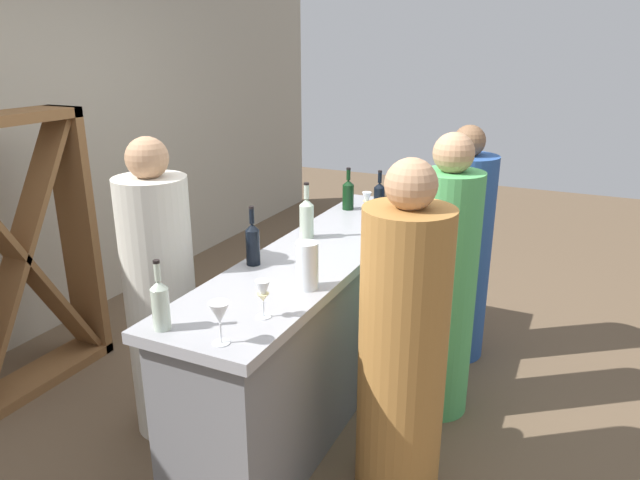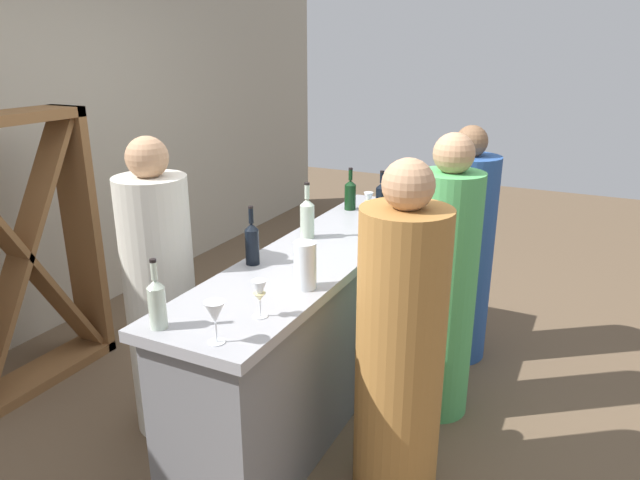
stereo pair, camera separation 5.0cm
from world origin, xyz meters
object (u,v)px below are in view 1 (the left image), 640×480
at_px(wine_bottle_second_left_near_black, 253,243).
at_px(water_pitcher, 307,266).
at_px(wine_rack, 18,258).
at_px(person_server_behind, 161,302).
at_px(wine_bottle_center_clear_pale, 307,217).
at_px(person_left_guest, 460,255).
at_px(wine_glass_near_center, 219,314).
at_px(person_center_guest, 403,349).
at_px(wine_bottle_leftmost_clear_pale, 160,303).
at_px(wine_glass_near_right, 366,200).
at_px(wine_bottle_rightmost_near_black, 379,196).
at_px(wine_glass_near_left, 263,293).
at_px(person_right_guest, 444,289).
at_px(wine_bottle_second_right_dark_green, 348,194).

relative_size(wine_bottle_second_left_near_black, water_pitcher, 1.39).
bearing_deg(wine_rack, person_server_behind, -88.99).
distance_m(wine_bottle_center_clear_pale, person_server_behind, 0.91).
bearing_deg(person_left_guest, water_pitcher, 83.40).
relative_size(wine_rack, wine_glass_near_center, 9.90).
bearing_deg(person_center_guest, wine_rack, 1.21).
xyz_separation_m(wine_bottle_leftmost_clear_pale, wine_glass_near_right, (1.79, -0.15, -0.00)).
relative_size(person_left_guest, person_server_behind, 0.97).
xyz_separation_m(wine_glass_near_right, water_pitcher, (-1.20, -0.18, 0.00)).
distance_m(wine_bottle_leftmost_clear_pale, wine_glass_near_center, 0.27).
relative_size(wine_bottle_rightmost_near_black, wine_glass_near_left, 1.75).
bearing_deg(person_server_behind, wine_bottle_rightmost_near_black, 58.24).
xyz_separation_m(wine_glass_near_center, water_pitcher, (0.59, -0.06, -0.01)).
height_order(wine_bottle_leftmost_clear_pale, water_pitcher, wine_bottle_leftmost_clear_pale).
bearing_deg(wine_bottle_center_clear_pale, wine_bottle_leftmost_clear_pale, 179.64).
bearing_deg(wine_bottle_leftmost_clear_pale, person_server_behind, 41.83).
relative_size(water_pitcher, person_left_guest, 0.14).
xyz_separation_m(wine_rack, water_pitcher, (0.08, -1.82, 0.23)).
xyz_separation_m(wine_bottle_rightmost_near_black, person_right_guest, (-0.60, -0.59, -0.31)).
bearing_deg(person_left_guest, wine_bottle_leftmost_clear_pale, 79.26).
distance_m(wine_rack, wine_glass_near_right, 2.09).
xyz_separation_m(wine_rack, person_right_guest, (0.80, -2.28, -0.09)).
bearing_deg(wine_glass_near_left, wine_rack, 81.75).
xyz_separation_m(wine_rack, wine_bottle_second_left_near_black, (0.23, -1.45, 0.23)).
relative_size(wine_bottle_rightmost_near_black, wine_glass_near_right, 1.76).
height_order(wine_glass_near_center, person_right_guest, person_right_guest).
distance_m(wine_rack, wine_bottle_rightmost_near_black, 2.20).
height_order(water_pitcher, person_server_behind, person_server_behind).
relative_size(wine_bottle_leftmost_clear_pale, person_center_guest, 0.18).
bearing_deg(person_right_guest, water_pitcher, 40.04).
height_order(wine_bottle_second_left_near_black, person_server_behind, person_server_behind).
height_order(wine_bottle_center_clear_pale, wine_bottle_rightmost_near_black, wine_bottle_center_clear_pale).
height_order(wine_glass_near_right, person_center_guest, person_center_guest).
distance_m(wine_bottle_leftmost_clear_pale, wine_glass_near_left, 0.40).
bearing_deg(person_server_behind, water_pitcher, -1.60).
distance_m(wine_bottle_leftmost_clear_pale, person_left_guest, 2.14).
height_order(wine_bottle_leftmost_clear_pale, person_left_guest, person_left_guest).
height_order(wine_bottle_second_left_near_black, person_left_guest, person_left_guest).
bearing_deg(wine_bottle_second_left_near_black, person_left_guest, -32.22).
bearing_deg(wine_glass_near_center, wine_bottle_second_right_dark_green, 8.52).
xyz_separation_m(wine_rack, person_server_behind, (0.02, -1.02, -0.09)).
bearing_deg(person_center_guest, wine_glass_near_left, 35.94).
height_order(wine_rack, wine_bottle_second_right_dark_green, wine_rack).
bearing_deg(wine_glass_near_center, wine_bottle_rightmost_near_black, 2.25).
xyz_separation_m(wine_bottle_second_left_near_black, wine_bottle_second_right_dark_green, (1.14, -0.03, -0.01)).
distance_m(wine_bottle_rightmost_near_black, person_left_guest, 0.64).
height_order(wine_bottle_second_right_dark_green, person_left_guest, person_left_guest).
relative_size(wine_glass_near_left, person_server_behind, 0.10).
height_order(wine_bottle_second_left_near_black, wine_glass_near_center, wine_bottle_second_left_near_black).
bearing_deg(person_right_guest, wine_bottle_second_left_near_black, 16.83).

